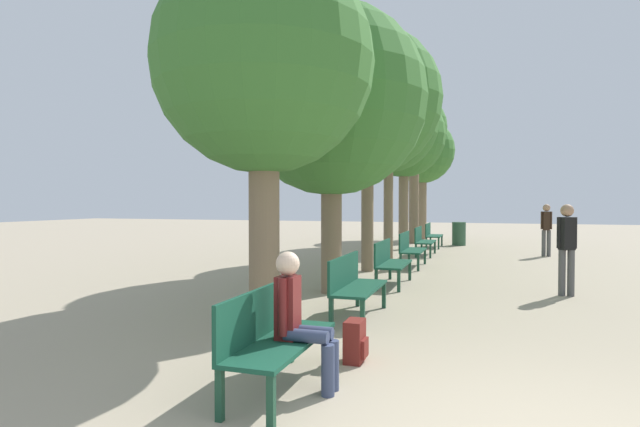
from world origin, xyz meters
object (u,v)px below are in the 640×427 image
bench_row_5 (432,234)px  pedestrian_near (546,227)px  bench_row_2 (389,260)px  tree_row_0 (264,66)px  bench_row_3 (409,247)px  tree_row_4 (404,137)px  person_seated (299,316)px  tree_row_2 (368,101)px  tree_row_3 (389,123)px  bench_row_0 (272,332)px  tree_row_1 (331,101)px  backpack (355,341)px  bench_row_4 (423,239)px  tree_row_6 (422,152)px  pedestrian_mid (567,244)px  tree_row_5 (414,130)px  bench_row_1 (353,282)px  trash_bin (459,234)px

bench_row_5 → pedestrian_near: bearing=-29.5°
bench_row_2 → tree_row_0: bearing=-101.7°
bench_row_3 → tree_row_4: bearing=100.4°
person_seated → bench_row_2: bearing=92.3°
tree_row_2 → tree_row_3: bearing=90.0°
bench_row_0 → tree_row_3: bearing=94.7°
tree_row_1 → backpack: bearing=-69.6°
bench_row_4 → tree_row_6: tree_row_6 is taller
bench_row_2 → pedestrian_mid: bearing=-3.4°
tree_row_4 → person_seated: 14.51m
bench_row_2 → bench_row_5: (0.00, 9.21, 0.00)m
bench_row_5 → tree_row_5: 4.66m
bench_row_5 → bench_row_1: bearing=-90.0°
tree_row_0 → pedestrian_mid: size_ratio=2.96×
bench_row_0 → bench_row_4: (0.00, 12.28, 0.00)m
bench_row_5 → pedestrian_mid: (3.36, -9.41, 0.45)m
pedestrian_mid → trash_bin: pedestrian_mid is taller
bench_row_4 → tree_row_0: size_ratio=0.32×
bench_row_5 → tree_row_1: size_ratio=0.30×
bench_row_5 → person_seated: (0.25, -15.29, 0.15)m
bench_row_5 → tree_row_1: 10.94m
tree_row_0 → backpack: (1.45, -0.80, -3.32)m
tree_row_2 → tree_row_1: bearing=-90.0°
tree_row_5 → trash_bin: (1.86, -0.40, -4.33)m
bench_row_3 → pedestrian_mid: (3.36, -3.27, 0.45)m
bench_row_3 → bench_row_4: size_ratio=1.00×
tree_row_2 → person_seated: bearing=-81.8°
bench_row_4 → tree_row_5: bearing=100.8°
tree_row_3 → tree_row_6: tree_row_3 is taller
bench_row_1 → tree_row_0: size_ratio=0.32×
bench_row_2 → tree_row_6: (-0.90, 13.55, 3.58)m
bench_row_3 → tree_row_2: size_ratio=0.27×
tree_row_1 → tree_row_3: 6.11m
bench_row_0 → bench_row_5: bearing=90.0°
bench_row_5 → pedestrian_near: size_ratio=0.97×
bench_row_3 → pedestrian_near: pedestrian_near is taller
tree_row_6 → tree_row_5: bearing=-90.0°
tree_row_5 → pedestrian_near: size_ratio=3.72×
tree_row_3 → tree_row_1: bearing=-90.0°
tree_row_1 → pedestrian_near: size_ratio=3.29×
bench_row_1 → bench_row_2: same height
tree_row_1 → person_seated: 5.81m
pedestrian_mid → tree_row_1: bearing=-166.3°
bench_row_4 → person_seated: 12.22m
bench_row_1 → tree_row_2: (-0.90, 4.99, 3.75)m
bench_row_1 → bench_row_3: same height
bench_row_0 → bench_row_3: same height
tree_row_0 → tree_row_4: bearing=90.0°
pedestrian_near → bench_row_2: bearing=-118.4°
pedestrian_near → tree_row_6: bearing=126.0°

